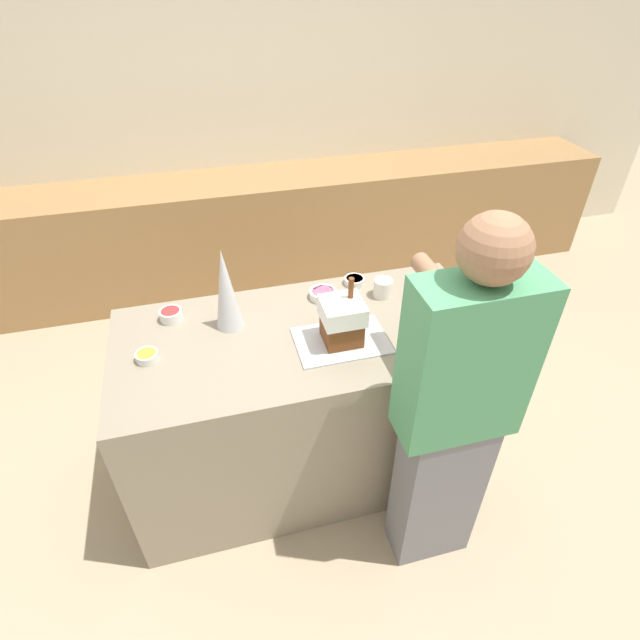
% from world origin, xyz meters
% --- Properties ---
extents(ground_plane, '(12.00, 12.00, 0.00)m').
position_xyz_m(ground_plane, '(0.00, 0.00, 0.00)').
color(ground_plane, tan).
extents(wall_back, '(8.00, 0.05, 2.60)m').
position_xyz_m(wall_back, '(0.00, 2.33, 1.30)').
color(wall_back, beige).
rests_on(wall_back, ground_plane).
extents(back_cabinet_block, '(6.00, 0.60, 0.91)m').
position_xyz_m(back_cabinet_block, '(0.00, 2.00, 0.45)').
color(back_cabinet_block, '#9E7547').
rests_on(back_cabinet_block, ground_plane).
extents(kitchen_island, '(1.75, 0.83, 0.94)m').
position_xyz_m(kitchen_island, '(0.00, 0.00, 0.47)').
color(kitchen_island, gray).
rests_on(kitchen_island, ground_plane).
extents(baking_tray, '(0.41, 0.29, 0.01)m').
position_xyz_m(baking_tray, '(0.15, -0.10, 0.94)').
color(baking_tray, silver).
rests_on(baking_tray, kitchen_island).
extents(gingerbread_house, '(0.18, 0.18, 0.30)m').
position_xyz_m(gingerbread_house, '(0.15, -0.10, 1.05)').
color(gingerbread_house, brown).
rests_on(gingerbread_house, baking_tray).
extents(decorative_tree, '(0.13, 0.13, 0.40)m').
position_xyz_m(decorative_tree, '(-0.32, 0.14, 1.14)').
color(decorative_tree, silver).
rests_on(decorative_tree, kitchen_island).
extents(candy_bowl_behind_tray, '(0.10, 0.10, 0.04)m').
position_xyz_m(candy_bowl_behind_tray, '(-0.70, -0.01, 0.96)').
color(candy_bowl_behind_tray, silver).
rests_on(candy_bowl_behind_tray, kitchen_island).
extents(candy_bowl_near_tray_left, '(0.11, 0.11, 0.05)m').
position_xyz_m(candy_bowl_near_tray_left, '(-0.59, 0.26, 0.97)').
color(candy_bowl_near_tray_left, white).
rests_on(candy_bowl_near_tray_left, kitchen_island).
extents(candy_bowl_far_right, '(0.11, 0.11, 0.04)m').
position_xyz_m(candy_bowl_far_right, '(0.35, 0.34, 0.96)').
color(candy_bowl_far_right, silver).
rests_on(candy_bowl_far_right, kitchen_island).
extents(candy_bowl_far_left, '(0.14, 0.14, 0.04)m').
position_xyz_m(candy_bowl_far_left, '(0.16, 0.25, 0.96)').
color(candy_bowl_far_left, white).
rests_on(candy_bowl_far_left, kitchen_island).
extents(cookbook, '(0.17, 0.13, 0.02)m').
position_xyz_m(cookbook, '(0.77, 0.19, 0.95)').
color(cookbook, '#B23338').
rests_on(cookbook, kitchen_island).
extents(mug, '(0.09, 0.09, 0.09)m').
position_xyz_m(mug, '(0.45, 0.19, 0.98)').
color(mug, white).
rests_on(mug, kitchen_island).
extents(person, '(0.46, 0.58, 1.75)m').
position_xyz_m(person, '(0.45, -0.60, 0.91)').
color(person, slate).
rests_on(person, ground_plane).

